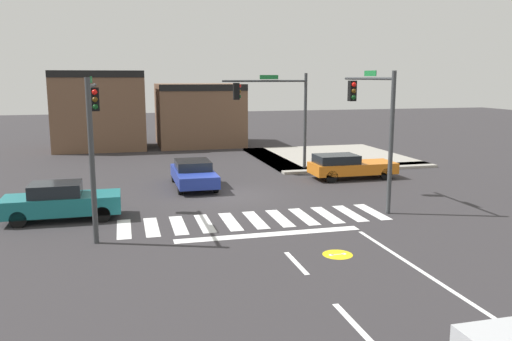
# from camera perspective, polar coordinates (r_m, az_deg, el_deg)

# --- Properties ---
(ground_plane) EXTENTS (120.00, 120.00, 0.00)m
(ground_plane) POSITION_cam_1_polar(r_m,az_deg,el_deg) (24.91, -2.63, -2.71)
(ground_plane) COLOR #302D30
(crosswalk_near) EXTENTS (10.59, 2.62, 0.01)m
(crosswalk_near) POSITION_cam_1_polar(r_m,az_deg,el_deg) (20.66, -0.06, -5.40)
(crosswalk_near) COLOR silver
(crosswalk_near) RESTS_ON ground_plane
(lane_markings) EXTENTS (6.80, 24.25, 0.01)m
(lane_markings) POSITION_cam_1_polar(r_m,az_deg,el_deg) (13.73, 13.24, -13.94)
(lane_markings) COLOR white
(lane_markings) RESTS_ON ground_plane
(bike_detector_marking) EXTENTS (0.96, 0.96, 0.01)m
(bike_detector_marking) POSITION_cam_1_polar(r_m,az_deg,el_deg) (16.96, 8.90, -9.05)
(bike_detector_marking) COLOR yellow
(bike_detector_marking) RESTS_ON ground_plane
(curb_corner_northeast) EXTENTS (10.00, 10.60, 0.15)m
(curb_corner_northeast) POSITION_cam_1_polar(r_m,az_deg,el_deg) (36.23, 7.52, 1.39)
(curb_corner_northeast) COLOR #9E998E
(curb_corner_northeast) RESTS_ON ground_plane
(storefront_row) EXTENTS (14.63, 6.53, 6.03)m
(storefront_row) POSITION_cam_1_polar(r_m,az_deg,el_deg) (42.82, -11.28, 6.26)
(storefront_row) COLOR brown
(storefront_row) RESTS_ON ground_plane
(traffic_signal_southwest) EXTENTS (0.32, 5.03, 5.58)m
(traffic_signal_southwest) POSITION_cam_1_polar(r_m,az_deg,el_deg) (19.89, -17.37, 4.97)
(traffic_signal_southwest) COLOR #383A3D
(traffic_signal_southwest) RESTS_ON ground_plane
(traffic_signal_northeast) EXTENTS (5.07, 0.32, 5.78)m
(traffic_signal_northeast) POSITION_cam_1_polar(r_m,az_deg,el_deg) (30.56, 2.15, 7.24)
(traffic_signal_northeast) COLOR #383A3D
(traffic_signal_northeast) RESTS_ON ground_plane
(traffic_signal_southeast) EXTENTS (0.32, 4.70, 5.83)m
(traffic_signal_southeast) POSITION_cam_1_polar(r_m,az_deg,el_deg) (23.13, 12.65, 6.24)
(traffic_signal_southeast) COLOR #383A3D
(traffic_signal_southeast) RESTS_ON ground_plane
(car_teal) EXTENTS (4.44, 1.71, 1.49)m
(car_teal) POSITION_cam_1_polar(r_m,az_deg,el_deg) (21.88, -20.52, -3.19)
(car_teal) COLOR #196B70
(car_teal) RESTS_ON ground_plane
(car_orange) EXTENTS (4.69, 1.88, 1.36)m
(car_orange) POSITION_cam_1_polar(r_m,az_deg,el_deg) (29.29, 10.10, 0.50)
(car_orange) COLOR orange
(car_orange) RESTS_ON ground_plane
(car_blue) EXTENTS (1.94, 4.58, 1.33)m
(car_blue) POSITION_cam_1_polar(r_m,az_deg,el_deg) (26.88, -6.84, -0.33)
(car_blue) COLOR #23389E
(car_blue) RESTS_ON ground_plane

